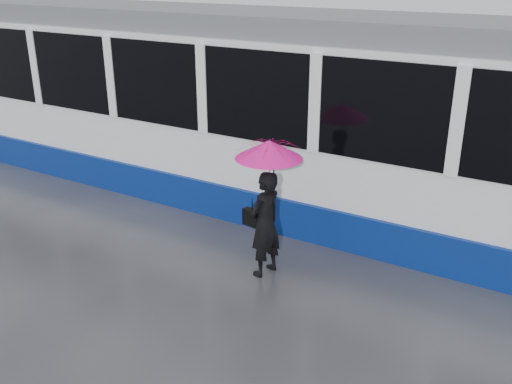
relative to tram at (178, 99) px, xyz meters
The scene contains 6 objects.
ground 3.83m from the tram, 46.19° to the right, with size 90.00×90.00×0.00m, color #2F2F34.
rails 2.90m from the tram, ahead, with size 34.00×1.51×0.02m.
tram is the anchor object (origin of this frame).
woman 4.27m from the tram, 35.86° to the right, with size 0.56×0.36×1.52m, color black.
umbrella 4.22m from the tram, 35.46° to the right, with size 1.05×1.05×1.03m.
handbag 4.07m from the tram, 37.47° to the right, with size 0.29×0.17×0.42m.
Camera 1 is at (4.53, -6.08, 4.08)m, focal length 40.00 mm.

